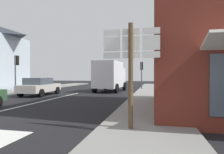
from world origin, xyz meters
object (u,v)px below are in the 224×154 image
(route_sign_post, at_px, (131,64))
(traffic_light_far_right, at_px, (142,69))
(traffic_light_near_left, at_px, (16,65))
(delivery_truck, at_px, (110,76))
(sedan_far, at_px, (40,86))

(route_sign_post, relative_size, traffic_light_far_right, 1.00)
(traffic_light_far_right, bearing_deg, traffic_light_near_left, -150.10)
(route_sign_post, bearing_deg, delivery_truck, 105.47)
(traffic_light_far_right, relative_size, traffic_light_near_left, 0.91)
(sedan_far, bearing_deg, traffic_light_near_left, 158.78)
(sedan_far, height_order, traffic_light_near_left, traffic_light_near_left)
(sedan_far, xyz_separation_m, route_sign_post, (8.70, -8.78, 1.24))
(traffic_light_far_right, height_order, traffic_light_near_left, traffic_light_near_left)
(delivery_truck, xyz_separation_m, traffic_light_far_right, (3.06, 2.98, 0.72))
(delivery_truck, relative_size, traffic_light_near_left, 1.46)
(route_sign_post, xyz_separation_m, traffic_light_near_left, (-11.98, 10.05, 0.61))
(route_sign_post, distance_m, traffic_light_far_right, 16.56)
(sedan_far, relative_size, traffic_light_far_right, 1.34)
(route_sign_post, relative_size, traffic_light_near_left, 0.91)
(route_sign_post, height_order, traffic_light_near_left, traffic_light_near_left)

